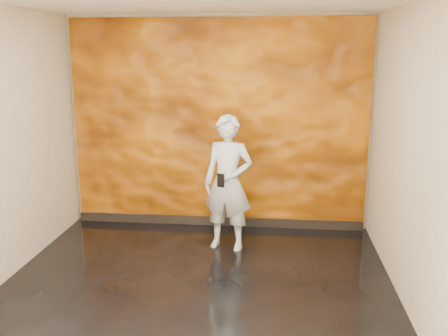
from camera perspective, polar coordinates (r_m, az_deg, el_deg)
room at (r=4.69m, az=-3.53°, el=1.68°), size 4.02×4.02×2.81m
feature_wall at (r=6.61m, az=-0.68°, el=4.91°), size 3.90×0.06×2.75m
baseboard at (r=6.88m, az=-0.69°, el=-6.07°), size 3.90×0.04×0.12m
man at (r=5.91m, az=0.46°, el=-1.72°), size 0.66×0.50×1.62m
phone at (r=5.65m, az=-0.38°, el=-1.44°), size 0.09×0.05×0.16m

